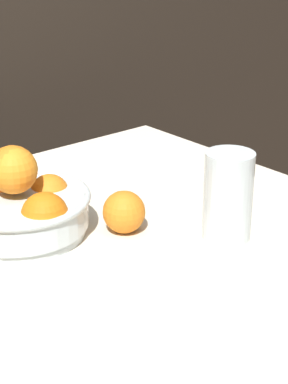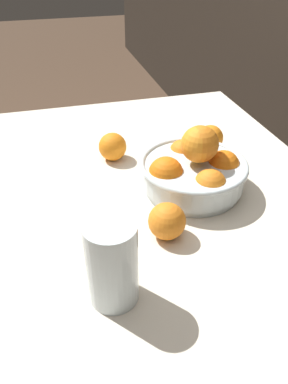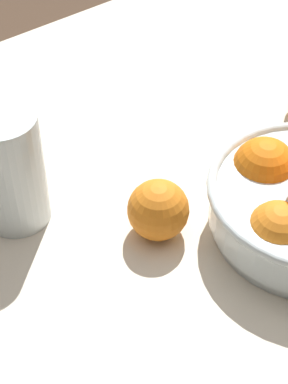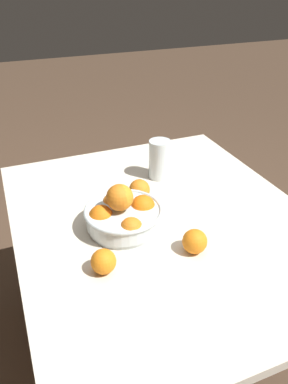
% 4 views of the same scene
% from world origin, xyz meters
% --- Properties ---
extents(dining_table, '(1.14, 0.94, 0.70)m').
position_xyz_m(dining_table, '(0.00, 0.00, 0.63)').
color(dining_table, beige).
rests_on(dining_table, ground_plane).
extents(fruit_bowl, '(0.24, 0.24, 0.16)m').
position_xyz_m(fruit_bowl, '(-0.00, 0.14, 0.76)').
color(fruit_bowl, silver).
rests_on(fruit_bowl, dining_table).
extents(juice_glass, '(0.08, 0.08, 0.15)m').
position_xyz_m(juice_glass, '(0.26, -0.10, 0.77)').
color(juice_glass, '#F4A314').
rests_on(juice_glass, dining_table).
extents(orange_loose_front, '(0.07, 0.07, 0.07)m').
position_xyz_m(orange_loose_front, '(0.14, 0.03, 0.74)').
color(orange_loose_front, orange).
rests_on(orange_loose_front, dining_table).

